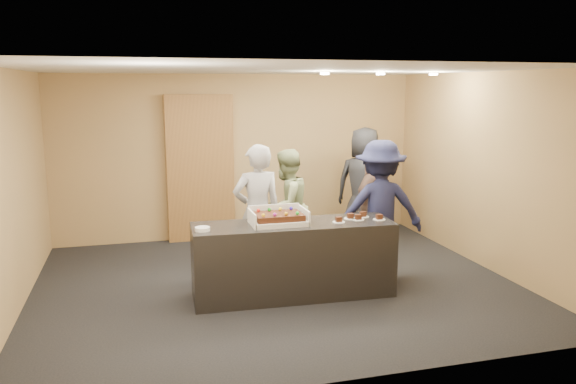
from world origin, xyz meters
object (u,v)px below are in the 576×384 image
object	(u,v)px
person_sage_man	(286,206)
sheet_cake	(278,216)
serving_counter	(293,259)
cake_box	(278,220)
person_brown_extra	(372,203)
person_server_grey	(257,212)
person_navy_man	(380,208)
person_dark_suit	(364,185)
plate_stack	(202,229)
storage_cabinet	(200,168)

from	to	relation	value
person_sage_man	sheet_cake	bearing A→B (deg)	34.42
serving_counter	person_sage_man	xyz separation A→B (m)	(0.27, 1.31, 0.37)
cake_box	person_brown_extra	size ratio (longest dim) A/B	0.43
serving_counter	person_server_grey	world-z (taller)	person_server_grey
serving_counter	sheet_cake	xyz separation A→B (m)	(-0.18, 0.00, 0.55)
person_sage_man	person_navy_man	size ratio (longest dim) A/B	0.90
person_dark_suit	person_sage_man	bearing A→B (deg)	62.87
sheet_cake	person_dark_suit	size ratio (longest dim) A/B	0.30
person_server_grey	plate_stack	bearing A→B (deg)	39.16
sheet_cake	person_brown_extra	distance (m)	2.31
plate_stack	person_brown_extra	world-z (taller)	person_brown_extra
person_navy_man	person_dark_suit	bearing A→B (deg)	-94.70
cake_box	person_sage_man	world-z (taller)	person_sage_man
person_brown_extra	person_dark_suit	bearing A→B (deg)	-134.10
serving_counter	storage_cabinet	distance (m)	3.03
serving_counter	plate_stack	size ratio (longest dim) A/B	14.16
serving_counter	person_dark_suit	bearing A→B (deg)	51.37
cake_box	person_sage_man	size ratio (longest dim) A/B	0.40
person_server_grey	person_sage_man	distance (m)	0.80
plate_stack	person_navy_man	xyz separation A→B (m)	(2.41, 0.52, -0.01)
cake_box	person_navy_man	world-z (taller)	person_navy_man
person_server_grey	person_brown_extra	world-z (taller)	person_server_grey
storage_cabinet	person_sage_man	bearing A→B (deg)	-56.00
serving_counter	person_brown_extra	world-z (taller)	person_brown_extra
plate_stack	person_navy_man	size ratio (longest dim) A/B	0.09
person_dark_suit	storage_cabinet	bearing A→B (deg)	19.31
storage_cabinet	person_navy_man	distance (m)	3.18
cake_box	person_navy_man	bearing A→B (deg)	15.82
person_sage_man	person_dark_suit	xyz separation A→B (m)	(1.49, 0.71, 0.12)
person_navy_man	person_dark_suit	xyz separation A→B (m)	(0.43, 1.56, 0.03)
person_sage_man	person_brown_extra	xyz separation A→B (m)	(1.37, 0.10, -0.05)
cake_box	person_brown_extra	distance (m)	2.29
storage_cabinet	person_dark_suit	world-z (taller)	storage_cabinet
sheet_cake	plate_stack	world-z (taller)	sheet_cake
person_sage_man	person_dark_suit	size ratio (longest dim) A/B	0.87
plate_stack	person_sage_man	bearing A→B (deg)	45.63
person_server_grey	person_navy_man	xyz separation A→B (m)	(1.60, -0.28, 0.02)
person_brown_extra	plate_stack	bearing A→B (deg)	-4.57
sheet_cake	person_server_grey	bearing A→B (deg)	97.60
storage_cabinet	person_sage_man	xyz separation A→B (m)	(1.03, -1.53, -0.37)
serving_counter	person_sage_man	distance (m)	1.38
cake_box	storage_cabinet	bearing A→B (deg)	101.75
person_navy_man	person_dark_suit	world-z (taller)	person_dark_suit
person_sage_man	serving_counter	bearing A→B (deg)	41.86
person_server_grey	cake_box	bearing A→B (deg)	92.01
serving_counter	person_sage_man	world-z (taller)	person_sage_man
storage_cabinet	person_server_grey	bearing A→B (deg)	-76.98
person_sage_man	plate_stack	bearing A→B (deg)	9.00
person_server_grey	person_brown_extra	xyz separation A→B (m)	(1.91, 0.67, -0.12)
storage_cabinet	cake_box	xyz separation A→B (m)	(0.58, -2.81, -0.24)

